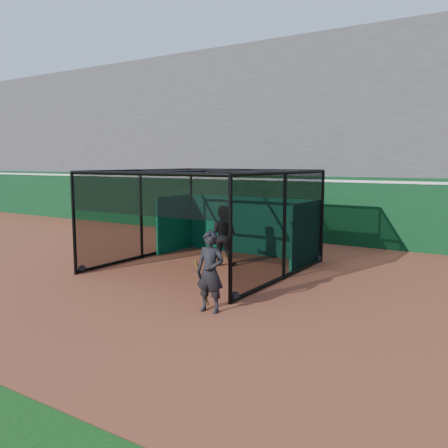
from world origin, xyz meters
The scene contains 6 objects.
ground centered at (0.00, 0.00, 0.00)m, with size 120.00×120.00×0.00m, color brown.
outfield_wall centered at (0.00, 8.50, 1.29)m, with size 50.00×0.50×2.50m.
grandstand centered at (0.00, 12.27, 4.48)m, with size 50.00×7.85×8.95m.
batting_cage centered at (-0.02, 2.53, 1.38)m, with size 5.05×5.34×2.77m.
batter centered at (0.17, 3.11, 0.89)m, with size 0.86×0.67×1.77m, color black.
on_deck_player centered at (2.39, -0.76, 0.83)m, with size 0.65×0.48×1.66m.
Camera 1 is at (7.72, -8.48, 3.04)m, focal length 38.00 mm.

